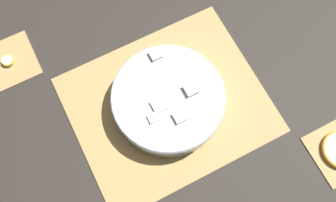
{
  "coord_description": "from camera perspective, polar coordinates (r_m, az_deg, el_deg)",
  "views": [
    {
      "loc": [
        0.13,
        0.26,
        0.87
      ],
      "look_at": [
        0.0,
        0.0,
        0.03
      ],
      "focal_mm": 42.0,
      "sensor_mm": 36.0,
      "label": 1
    }
  ],
  "objects": [
    {
      "name": "coaster_mat_near_right",
      "position": [
        1.03,
        -22.13,
        5.28
      ],
      "size": [
        0.13,
        0.13,
        0.01
      ],
      "color": "tan",
      "rests_on": "ground_plane"
    },
    {
      "name": "banana_coin_single",
      "position": [
        1.02,
        -22.28,
        5.45
      ],
      "size": [
        0.03,
        0.03,
        0.01
      ],
      "color": "#F7EFC6",
      "rests_on": "coaster_mat_near_right"
    },
    {
      "name": "ground_plane",
      "position": [
        0.92,
        -0.0,
        -0.57
      ],
      "size": [
        6.0,
        6.0,
        0.0
      ],
      "primitive_type": "plane",
      "color": "#2D2823"
    },
    {
      "name": "bamboo_mat_center",
      "position": [
        0.92,
        -0.0,
        -0.51
      ],
      "size": [
        0.44,
        0.37,
        0.01
      ],
      "color": "tan",
      "rests_on": "ground_plane"
    },
    {
      "name": "fruit_salad_bowl",
      "position": [
        0.88,
        0.01,
        0.2
      ],
      "size": [
        0.26,
        0.26,
        0.06
      ],
      "color": "silver",
      "rests_on": "bamboo_mat_center"
    }
  ]
}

